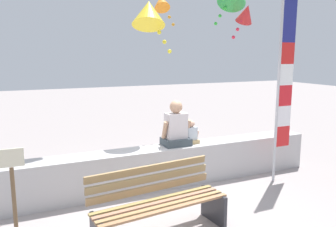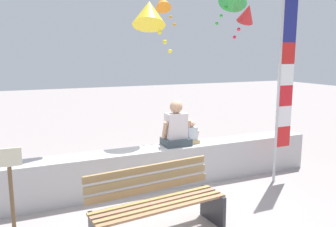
# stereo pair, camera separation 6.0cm
# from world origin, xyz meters

# --- Properties ---
(ground_plane) EXTENTS (40.00, 40.00, 0.00)m
(ground_plane) POSITION_xyz_m (0.00, 0.00, 0.00)
(ground_plane) COLOR gray
(seawall_ledge) EXTENTS (6.53, 0.49, 0.71)m
(seawall_ledge) POSITION_xyz_m (0.00, 0.92, 0.36)
(seawall_ledge) COLOR #B5B1B1
(seawall_ledge) RESTS_ON ground
(park_bench) EXTENTS (1.84, 0.79, 0.88)m
(park_bench) POSITION_xyz_m (-0.49, -0.62, 0.43)
(park_bench) COLOR #A1714C
(park_bench) RESTS_ON ground
(person_adult) EXTENTS (0.53, 0.39, 0.82)m
(person_adult) POSITION_xyz_m (0.51, 0.95, 1.03)
(person_adult) COLOR #374248
(person_adult) RESTS_ON seawall_ledge
(person_child) EXTENTS (0.28, 0.20, 0.43)m
(person_child) POSITION_xyz_m (0.83, 0.95, 0.88)
(person_child) COLOR tan
(person_child) RESTS_ON seawall_ledge
(flag_banner) EXTENTS (0.35, 0.05, 3.30)m
(flag_banner) POSITION_xyz_m (2.31, 0.28, 1.85)
(flag_banner) COLOR #B7B7BC
(flag_banner) RESTS_ON ground
(kite_red) EXTENTS (0.57, 0.60, 0.86)m
(kite_red) POSITION_xyz_m (2.90, 2.24, 3.26)
(kite_red) COLOR red
(kite_yellow) EXTENTS (0.90, 0.97, 1.11)m
(kite_yellow) POSITION_xyz_m (0.33, 1.81, 3.11)
(kite_yellow) COLOR yellow
(kite_orange) EXTENTS (0.58, 0.62, 0.85)m
(kite_orange) POSITION_xyz_m (1.38, 3.62, 3.61)
(kite_orange) COLOR orange
(sign_post) EXTENTS (0.24, 0.04, 1.44)m
(sign_post) POSITION_xyz_m (-2.17, -0.96, 0.85)
(sign_post) COLOR brown
(sign_post) RESTS_ON ground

